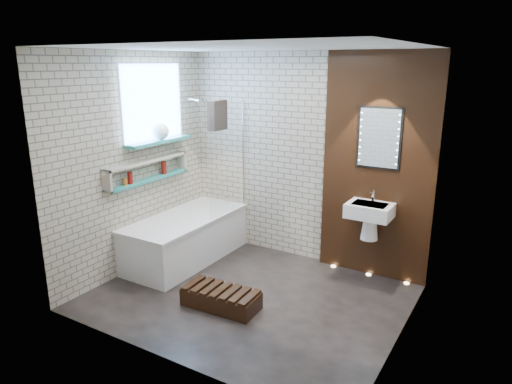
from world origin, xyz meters
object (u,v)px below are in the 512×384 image
Objects in this scene: bathtub at (186,238)px; walnut_step at (221,299)px; washbasin at (370,215)px; bath_screen at (227,159)px; led_mirror at (379,138)px.

bathtub reaches higher than walnut_step.
bathtub is 3.00× the size of washbasin.
bath_screen is 1.89m from washbasin.
bathtub is 2.32m from washbasin.
washbasin is at bearing 5.78° from bath_screen.
bathtub is at bearing -160.22° from led_mirror.
bathtub is at bearing 144.27° from walnut_step.
walnut_step is (-1.09, -1.41, -0.70)m from washbasin.
bathtub is 1.24× the size of bath_screen.
walnut_step is at bearing -127.64° from washbasin.
walnut_step is at bearing -124.74° from led_mirror.
washbasin is at bearing -90.00° from led_mirror.
washbasin is at bearing 16.01° from bathtub.
led_mirror reaches higher than bath_screen.
washbasin is 0.73× the size of walnut_step.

